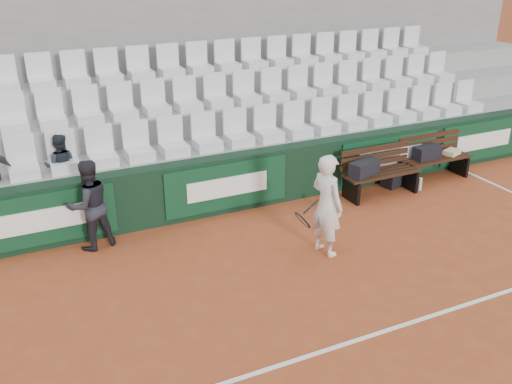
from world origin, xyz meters
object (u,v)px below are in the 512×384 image
object	(u,v)px
sports_bag_ground	(394,179)
ball_kid	(89,205)
sports_bag_left	(364,168)
water_bottle_far	(420,184)
tennis_player	(327,205)
sports_bag_right	(427,152)
bench_right	(434,168)
water_bottle_near	(322,203)
spectator_c	(57,139)
bench_left	(381,183)

from	to	relation	value
sports_bag_ground	ball_kid	bearing A→B (deg)	-179.98
sports_bag_left	sports_bag_ground	distance (m)	1.01
water_bottle_far	tennis_player	distance (m)	3.22
sports_bag_right	sports_bag_ground	world-z (taller)	sports_bag_right
bench_right	sports_bag_ground	xyz separation A→B (m)	(-0.92, 0.05, -0.08)
bench_right	water_bottle_near	bearing A→B (deg)	-174.37
tennis_player	sports_bag_right	bearing A→B (deg)	26.30
sports_bag_left	water_bottle_far	bearing A→B (deg)	-8.52
sports_bag_left	water_bottle_near	bearing A→B (deg)	-173.49
bench_right	water_bottle_far	size ratio (longest dim) A/B	6.03
bench_right	spectator_c	world-z (taller)	spectator_c
bench_left	water_bottle_far	size ratio (longest dim) A/B	6.03
sports_bag_left	water_bottle_far	size ratio (longest dim) A/B	2.50
water_bottle_near	sports_bag_ground	bearing A→B (deg)	10.01
bench_right	bench_left	bearing A→B (deg)	-172.29
bench_left	spectator_c	bearing A→B (deg)	168.42
bench_left	sports_bag_right	bearing A→B (deg)	10.25
ball_kid	spectator_c	world-z (taller)	spectator_c
water_bottle_near	spectator_c	bearing A→B (deg)	163.95
water_bottle_far	ball_kid	world-z (taller)	ball_kid
bench_left	sports_bag_left	size ratio (longest dim) A/B	2.41
water_bottle_near	sports_bag_right	bearing A→B (deg)	6.70
tennis_player	ball_kid	world-z (taller)	tennis_player
bench_right	water_bottle_far	xyz separation A→B (m)	(-0.62, -0.34, -0.10)
water_bottle_near	bench_left	bearing A→B (deg)	3.32
water_bottle_near	tennis_player	bearing A→B (deg)	-120.01
bench_right	tennis_player	distance (m)	3.89
sports_bag_left	sports_bag_right	xyz separation A→B (m)	(1.60, 0.19, -0.01)
sports_bag_ground	bench_right	bearing A→B (deg)	-3.10
sports_bag_right	sports_bag_ground	distance (m)	0.84
water_bottle_far	sports_bag_left	bearing A→B (deg)	171.48
bench_right	water_bottle_far	world-z (taller)	bench_right
bench_left	water_bottle_near	size ratio (longest dim) A/B	6.40
bench_left	bench_right	bearing A→B (deg)	7.71
bench_left	sports_bag_left	distance (m)	0.52
bench_left	water_bottle_far	world-z (taller)	bench_left
bench_right	sports_bag_left	world-z (taller)	sports_bag_left
bench_left	sports_bag_ground	bearing A→B (deg)	25.71
sports_bag_ground	water_bottle_far	world-z (taller)	sports_bag_ground
sports_bag_right	spectator_c	size ratio (longest dim) A/B	0.53
spectator_c	ball_kid	bearing A→B (deg)	117.92
ball_kid	sports_bag_right	bearing A→B (deg)	165.25
water_bottle_far	spectator_c	distance (m)	6.53
tennis_player	ball_kid	distance (m)	3.54
sports_bag_right	spectator_c	xyz separation A→B (m)	(-6.66, 0.89, 0.94)
spectator_c	sports_bag_right	bearing A→B (deg)	-175.06
water_bottle_far	spectator_c	size ratio (longest dim) A/B	0.24
sports_bag_left	sports_bag_right	world-z (taller)	sports_bag_left
sports_bag_ground	sports_bag_left	bearing A→B (deg)	-166.37
sports_bag_left	ball_kid	world-z (taller)	ball_kid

